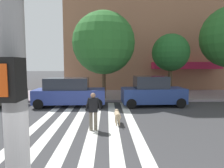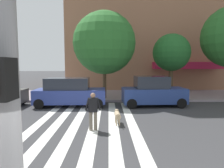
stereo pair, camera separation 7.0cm
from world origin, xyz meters
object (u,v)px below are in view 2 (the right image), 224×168
(street_tree_middle, at_px, (171,53))
(parked_car_behind_first, at_px, (70,92))
(parked_car_third_in_line, at_px, (153,92))
(street_tree_nearest, at_px, (104,43))
(dog_on_leash, at_px, (117,115))
(pedestrian_dog_walker, at_px, (93,109))

(street_tree_middle, bearing_deg, parked_car_behind_first, -160.66)
(street_tree_middle, bearing_deg, parked_car_third_in_line, -127.23)
(street_tree_nearest, bearing_deg, dog_on_leash, -83.57)
(street_tree_middle, bearing_deg, street_tree_nearest, -176.91)
(parked_car_behind_first, relative_size, street_tree_middle, 0.92)
(parked_car_behind_first, bearing_deg, street_tree_middle, 19.34)
(parked_car_behind_first, bearing_deg, parked_car_third_in_line, -0.01)
(street_tree_nearest, relative_size, pedestrian_dog_walker, 4.18)
(parked_car_behind_first, distance_m, street_tree_nearest, 4.92)
(parked_car_third_in_line, height_order, street_tree_nearest, street_tree_nearest)
(parked_car_behind_first, relative_size, dog_on_leash, 4.28)
(parked_car_third_in_line, distance_m, street_tree_middle, 4.44)
(parked_car_behind_first, xyz_separation_m, parked_car_third_in_line, (5.70, -0.00, 0.01))
(parked_car_behind_first, bearing_deg, dog_on_leash, -53.53)
(parked_car_third_in_line, bearing_deg, pedestrian_dog_walker, -126.38)
(parked_car_behind_first, height_order, street_tree_nearest, street_tree_nearest)
(street_tree_nearest, xyz_separation_m, pedestrian_dog_walker, (-0.35, -7.48, -3.61))
(parked_car_third_in_line, relative_size, street_tree_middle, 0.83)
(parked_car_behind_first, bearing_deg, pedestrian_dog_walker, -68.60)
(parked_car_behind_first, distance_m, parked_car_third_in_line, 5.70)
(parked_car_behind_first, height_order, street_tree_middle, street_tree_middle)
(parked_car_third_in_line, xyz_separation_m, pedestrian_dog_walker, (-3.72, -5.05, -0.04))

